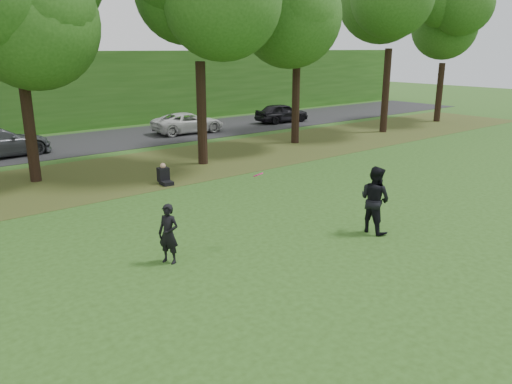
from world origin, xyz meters
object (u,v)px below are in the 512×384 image
frisbee (258,175)px  player_right (375,200)px  player_left (169,234)px  seated_person (164,176)px

frisbee → player_right: bearing=-21.4°
player_left → player_right: size_ratio=0.78×
frisbee → seated_person: (1.18, 7.31, -1.68)m
player_right → frisbee: frisbee is taller
player_left → player_right: bearing=44.8°
player_left → frisbee: size_ratio=4.27×
player_right → frisbee: (-3.29, 1.29, 1.01)m
player_left → frisbee: 2.77m
frisbee → seated_person: size_ratio=0.43×
player_left → player_right: 6.01m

